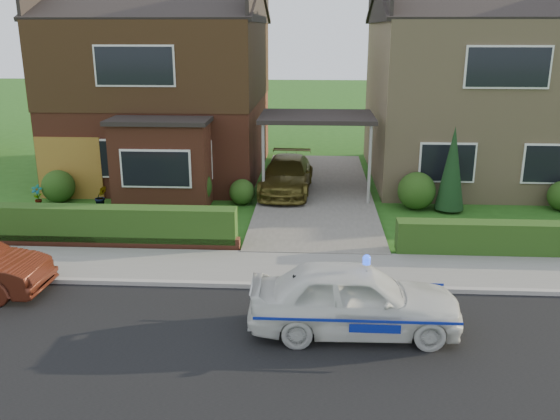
{
  "coord_description": "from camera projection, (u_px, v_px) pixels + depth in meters",
  "views": [
    {
      "loc": [
        -0.07,
        -8.97,
        5.51
      ],
      "look_at": [
        -0.8,
        3.5,
        1.69
      ],
      "focal_mm": 38.0,
      "sensor_mm": 36.0,
      "label": 1
    }
  ],
  "objects": [
    {
      "name": "ground",
      "position": [
        315.0,
        364.0,
        10.17
      ],
      "size": [
        120.0,
        120.0,
        0.0
      ],
      "primitive_type": "plane",
      "color": "#215215",
      "rests_on": "ground"
    },
    {
      "name": "road",
      "position": [
        315.0,
        364.0,
        10.17
      ],
      "size": [
        60.0,
        6.0,
        0.02
      ],
      "primitive_type": "cube",
      "color": "black",
      "rests_on": "ground"
    },
    {
      "name": "kerb",
      "position": [
        315.0,
        287.0,
        13.06
      ],
      "size": [
        60.0,
        0.16,
        0.12
      ],
      "primitive_type": "cube",
      "color": "#9E9993",
      "rests_on": "ground"
    },
    {
      "name": "sidewalk",
      "position": [
        315.0,
        269.0,
        14.07
      ],
      "size": [
        60.0,
        2.0,
        0.1
      ],
      "primitive_type": "cube",
      "color": "slate",
      "rests_on": "ground"
    },
    {
      "name": "driveway",
      "position": [
        315.0,
        192.0,
        20.65
      ],
      "size": [
        3.8,
        12.0,
        0.12
      ],
      "primitive_type": "cube",
      "color": "#666059",
      "rests_on": "ground"
    },
    {
      "name": "house_left",
      "position": [
        166.0,
        76.0,
        22.65
      ],
      "size": [
        7.5,
        9.53,
        7.25
      ],
      "color": "brown",
      "rests_on": "ground"
    },
    {
      "name": "house_right",
      "position": [
        472.0,
        81.0,
        22.13
      ],
      "size": [
        7.5,
        8.06,
        7.25
      ],
      "color": "tan",
      "rests_on": "ground"
    },
    {
      "name": "carport_link",
      "position": [
        317.0,
        118.0,
        19.85
      ],
      "size": [
        3.8,
        3.0,
        2.77
      ],
      "color": "black",
      "rests_on": "ground"
    },
    {
      "name": "garage_door",
      "position": [
        70.0,
        168.0,
        19.83
      ],
      "size": [
        2.2,
        0.1,
        2.1
      ],
      "primitive_type": "cube",
      "color": "brown",
      "rests_on": "ground"
    },
    {
      "name": "dwarf_wall",
      "position": [
        94.0,
        242.0,
        15.5
      ],
      "size": [
        7.7,
        0.25,
        0.36
      ],
      "primitive_type": "cube",
      "color": "brown",
      "rests_on": "ground"
    },
    {
      "name": "hedge_left",
      "position": [
        96.0,
        246.0,
        15.69
      ],
      "size": [
        7.5,
        0.55,
        0.9
      ],
      "primitive_type": "cube",
      "color": "#1D3C13",
      "rests_on": "ground"
    },
    {
      "name": "hedge_right",
      "position": [
        545.0,
        257.0,
        14.95
      ],
      "size": [
        7.5,
        0.55,
        0.8
      ],
      "primitive_type": "cube",
      "color": "#1D3C13",
      "rests_on": "ground"
    },
    {
      "name": "shrub_left_far",
      "position": [
        58.0,
        186.0,
        19.55
      ],
      "size": [
        1.08,
        1.08,
        1.08
      ],
      "primitive_type": "sphere",
      "color": "#1D3C13",
      "rests_on": "ground"
    },
    {
      "name": "shrub_left_mid",
      "position": [
        192.0,
        186.0,
        19.08
      ],
      "size": [
        1.32,
        1.32,
        1.32
      ],
      "primitive_type": "sphere",
      "color": "#1D3C13",
      "rests_on": "ground"
    },
    {
      "name": "shrub_left_near",
      "position": [
        242.0,
        192.0,
        19.34
      ],
      "size": [
        0.84,
        0.84,
        0.84
      ],
      "primitive_type": "sphere",
      "color": "#1D3C13",
      "rests_on": "ground"
    },
    {
      "name": "shrub_right_near",
      "position": [
        417.0,
        191.0,
        18.79
      ],
      "size": [
        1.2,
        1.2,
        1.2
      ],
      "primitive_type": "sphere",
      "color": "#1D3C13",
      "rests_on": "ground"
    },
    {
      "name": "conifer_a",
      "position": [
        452.0,
        171.0,
        18.34
      ],
      "size": [
        0.9,
        0.9,
        2.6
      ],
      "primitive_type": "cone",
      "color": "black",
      "rests_on": "ground"
    },
    {
      "name": "police_car",
      "position": [
        354.0,
        299.0,
        11.07
      ],
      "size": [
        3.64,
        4.0,
        1.51
      ],
      "rotation": [
        0.0,
        0.0,
        1.6
      ],
      "color": "silver",
      "rests_on": "ground"
    },
    {
      "name": "driveway_car",
      "position": [
        287.0,
        175.0,
        20.36
      ],
      "size": [
        1.87,
        4.15,
        1.18
      ],
      "primitive_type": "imported",
      "rotation": [
        0.0,
        0.0,
        -0.05
      ],
      "color": "brown",
      "rests_on": "driveway"
    },
    {
      "name": "potted_plant_a",
      "position": [
        37.0,
        196.0,
        19.16
      ],
      "size": [
        0.37,
        0.26,
        0.69
      ],
      "primitive_type": "imported",
      "rotation": [
        0.0,
        0.0,
        0.03
      ],
      "color": "gray",
      "rests_on": "ground"
    },
    {
      "name": "potted_plant_b",
      "position": [
        101.0,
        197.0,
        18.92
      ],
      "size": [
        0.51,
        0.49,
        0.73
      ],
      "primitive_type": "imported",
      "rotation": [
        0.0,
        0.0,
        0.6
      ],
      "color": "gray",
      "rests_on": "ground"
    },
    {
      "name": "potted_plant_c",
      "position": [
        223.0,
        228.0,
        15.92
      ],
      "size": [
        0.58,
        0.58,
        0.78
      ],
      "primitive_type": "imported",
      "rotation": [
        0.0,
        0.0,
        1.13
      ],
      "color": "gray",
      "rests_on": "ground"
    }
  ]
}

